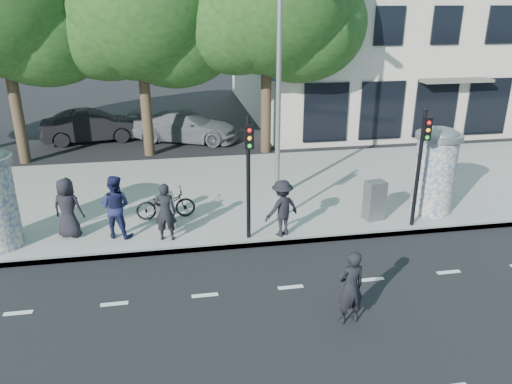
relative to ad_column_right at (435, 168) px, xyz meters
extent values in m
plane|color=black|center=(-5.20, -4.70, -1.54)|extent=(120.00, 120.00, 0.00)
cube|color=gray|center=(-5.20, 2.80, -1.46)|extent=(40.00, 8.00, 0.15)
cube|color=slate|center=(-5.20, -1.15, -1.46)|extent=(40.00, 0.10, 0.16)
cube|color=silver|center=(-5.20, -3.30, -1.53)|extent=(32.00, 0.12, 0.01)
cylinder|color=beige|center=(0.00, 0.00, -0.24)|extent=(1.20, 1.20, 2.30)
cylinder|color=slate|center=(0.00, 0.00, 0.99)|extent=(1.36, 1.36, 0.16)
ellipsoid|color=slate|center=(0.00, 0.00, 1.07)|extent=(1.10, 1.10, 0.38)
cylinder|color=black|center=(-5.80, -0.85, 0.31)|extent=(0.11, 0.11, 3.40)
cube|color=black|center=(-5.80, -1.03, 1.51)|extent=(0.22, 0.14, 0.62)
cylinder|color=black|center=(-1.00, -0.85, 0.31)|extent=(0.11, 0.11, 3.40)
cube|color=black|center=(-1.00, -1.03, 1.51)|extent=(0.22, 0.14, 0.62)
cylinder|color=slate|center=(-4.40, 2.00, 2.61)|extent=(0.16, 0.16, 8.00)
cylinder|color=#38281C|center=(-13.70, 7.80, 0.82)|extent=(0.44, 0.44, 4.73)
cylinder|color=#38281C|center=(-8.70, 8.00, 0.67)|extent=(0.44, 0.44, 4.41)
ellipsoid|color=#1B3B15|center=(-8.70, 8.00, 4.54)|extent=(6.80, 6.80, 5.78)
cylinder|color=#38281C|center=(-3.70, 7.60, 0.76)|extent=(0.44, 0.44, 4.59)
cube|color=#B8AC9A|center=(6.80, 15.30, 4.46)|extent=(20.00, 15.00, 12.00)
cube|color=black|center=(6.80, 7.75, 0.06)|extent=(18.00, 0.10, 2.60)
cube|color=#59544C|center=(4.80, 7.40, 1.36)|extent=(3.20, 0.90, 0.12)
cube|color=#194C8C|center=(-2.70, 7.75, 1.66)|extent=(1.60, 0.06, 0.30)
imported|color=black|center=(-10.62, 0.06, -0.54)|extent=(0.95, 0.77, 1.69)
imported|color=black|center=(-8.02, -0.58, -0.58)|extent=(0.65, 0.48, 1.62)
imported|color=#191C40|center=(-9.35, -0.15, -0.50)|extent=(1.04, 0.92, 1.77)
imported|color=black|center=(-4.87, -0.85, -0.58)|extent=(1.19, 0.95, 1.61)
imported|color=black|center=(-4.32, -4.78, -0.72)|extent=(0.66, 0.49, 1.63)
imported|color=black|center=(-8.02, 0.84, -0.93)|extent=(0.72, 1.77, 0.91)
cube|color=slate|center=(-8.04, 0.16, -0.87)|extent=(0.53, 0.40, 1.04)
cube|color=slate|center=(-1.95, -0.27, -0.80)|extent=(0.63, 0.51, 1.18)
imported|color=black|center=(-11.35, 10.63, -0.80)|extent=(2.17, 4.65, 1.47)
imported|color=slate|center=(-7.06, 9.99, -0.83)|extent=(3.56, 5.29, 1.42)
camera|label=1|loc=(-7.71, -13.05, 4.78)|focal=35.00mm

